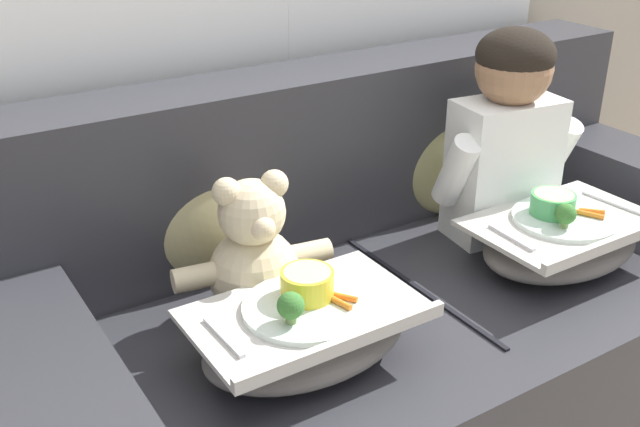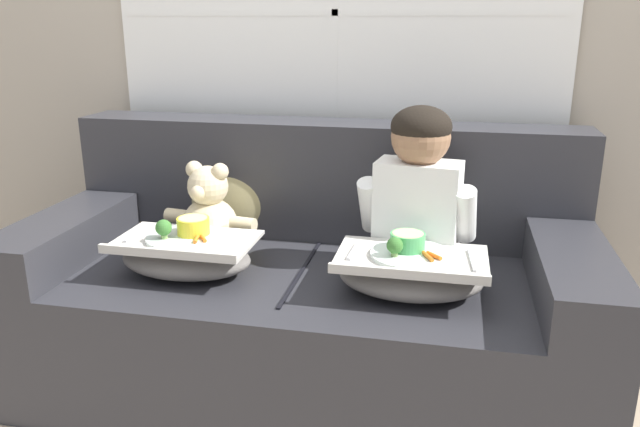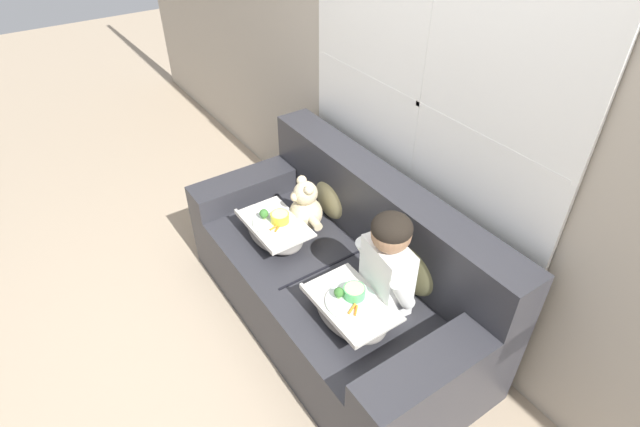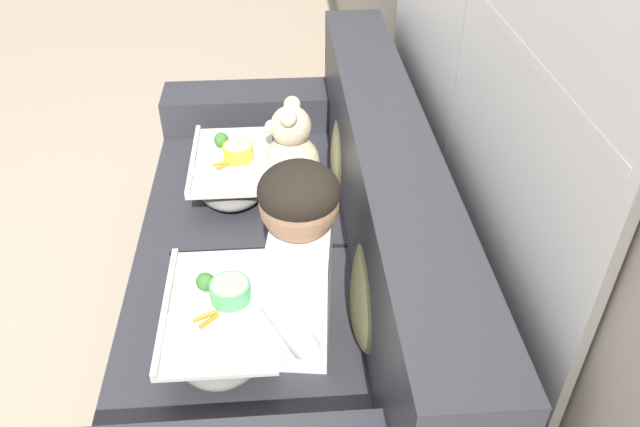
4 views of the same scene
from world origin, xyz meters
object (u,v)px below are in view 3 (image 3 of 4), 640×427
object	(u,v)px
throw_pillow_behind_child	(417,260)
teddy_bear	(305,208)
lap_tray_teddy	(275,230)
child_figure	(388,257)
couch	(340,276)
throw_pillow_behind_teddy	(333,191)
lap_tray_child	(351,309)

from	to	relation	value
throw_pillow_behind_child	teddy_bear	distance (m)	0.75
teddy_bear	lap_tray_teddy	world-z (taller)	teddy_bear
child_figure	lap_tray_teddy	world-z (taller)	child_figure
couch	lap_tray_teddy	world-z (taller)	couch
throw_pillow_behind_child	lap_tray_teddy	bearing A→B (deg)	-150.56
child_figure	teddy_bear	size ratio (longest dim) A/B	1.53
child_figure	teddy_bear	world-z (taller)	child_figure
throw_pillow_behind_child	couch	bearing A→B (deg)	-151.01
child_figure	throw_pillow_behind_teddy	bearing A→B (deg)	164.74
child_figure	throw_pillow_behind_child	bearing A→B (deg)	89.96
lap_tray_child	lap_tray_teddy	bearing A→B (deg)	-180.00
lap_tray_child	lap_tray_teddy	world-z (taller)	lap_tray_teddy
couch	throw_pillow_behind_child	distance (m)	0.51
teddy_bear	lap_tray_child	size ratio (longest dim) A/B	0.79
couch	child_figure	xyz separation A→B (m)	(0.36, 0.00, 0.42)
lap_tray_teddy	lap_tray_child	bearing A→B (deg)	0.00
couch	throw_pillow_behind_teddy	bearing A→B (deg)	151.01
throw_pillow_behind_teddy	lap_tray_child	xyz separation A→B (m)	(0.72, -0.41, -0.11)
lap_tray_teddy	throw_pillow_behind_teddy	bearing A→B (deg)	90.04
throw_pillow_behind_child	lap_tray_teddy	xyz separation A→B (m)	(-0.73, -0.41, -0.11)
throw_pillow_behind_teddy	lap_tray_teddy	xyz separation A→B (m)	(0.00, -0.41, -0.11)
throw_pillow_behind_child	lap_tray_teddy	distance (m)	0.84
couch	teddy_bear	xyz separation A→B (m)	(-0.36, -0.00, 0.26)
throw_pillow_behind_teddy	lap_tray_teddy	bearing A→B (deg)	-89.96
couch	lap_tray_teddy	xyz separation A→B (m)	(-0.36, -0.21, 0.19)
throw_pillow_behind_teddy	teddy_bear	world-z (taller)	throw_pillow_behind_teddy
throw_pillow_behind_child	throw_pillow_behind_teddy	distance (m)	0.73
child_figure	lap_tray_teddy	xyz separation A→B (m)	(-0.73, -0.21, -0.23)
teddy_bear	lap_tray_child	world-z (taller)	teddy_bear
child_figure	lap_tray_teddy	distance (m)	0.79
couch	child_figure	size ratio (longest dim) A/B	3.48
teddy_bear	child_figure	bearing A→B (deg)	0.28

